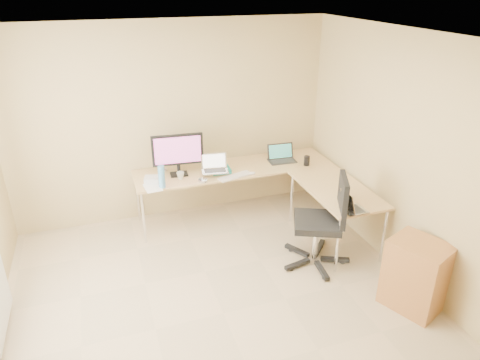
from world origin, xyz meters
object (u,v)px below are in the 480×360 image
object	(u,v)px
mug	(180,175)
water_bottle	(162,177)
desk_return	(334,215)
laptop_return	(355,203)
laptop_black	(282,153)
monitor	(178,155)
office_chair	(317,225)
desk_main	(234,192)
desk_fan	(163,162)
laptop_center	(215,164)
keyboard	(235,176)
cabinet	(416,276)

from	to	relation	value
mug	water_bottle	bearing A→B (deg)	-146.85
desk_return	laptop_return	bearing A→B (deg)	-101.27
desk_return	mug	xyz separation A→B (m)	(-1.73, 0.87, 0.41)
laptop_black	monitor	bearing A→B (deg)	-176.81
laptop_black	office_chair	xyz separation A→B (m)	(-0.15, -1.34, -0.35)
monitor	office_chair	distance (m)	1.93
desk_main	desk_fan	xyz separation A→B (m)	(-0.91, 0.20, 0.49)
desk_main	monitor	world-z (taller)	monitor
mug	office_chair	xyz separation A→B (m)	(1.29, -1.22, -0.28)
desk_fan	desk_return	bearing A→B (deg)	-51.89
desk_fan	laptop_return	bearing A→B (deg)	-64.03
desk_fan	laptop_return	size ratio (longest dim) A/B	0.84
monitor	laptop_black	size ratio (longest dim) A/B	1.75
laptop_black	water_bottle	xyz separation A→B (m)	(-1.70, -0.29, 0.02)
desk_main	mug	xyz separation A→B (m)	(-0.75, -0.13, 0.41)
laptop_center	laptop_return	size ratio (longest dim) A/B	1.13
desk_main	office_chair	size ratio (longest dim) A/B	2.40
desk_return	desk_fan	size ratio (longest dim) A/B	5.32
laptop_black	desk_fan	xyz separation A→B (m)	(-1.60, 0.21, 0.01)
monitor	desk_main	bearing A→B (deg)	4.50
desk_main	keyboard	world-z (taller)	keyboard
laptop_return	laptop_center	bearing A→B (deg)	38.52
keyboard	mug	world-z (taller)	mug
laptop_black	laptop_return	world-z (taller)	laptop_black
keyboard	laptop_return	size ratio (longest dim) A/B	1.54
desk_main	mug	world-z (taller)	mug
laptop_black	water_bottle	bearing A→B (deg)	-166.73
desk_main	desk_fan	size ratio (longest dim) A/B	10.85
office_chair	cabinet	world-z (taller)	office_chair
desk_return	laptop_center	distance (m)	1.63
laptop_return	cabinet	size ratio (longest dim) A/B	0.39
office_chair	mug	bearing A→B (deg)	161.15
mug	desk_fan	distance (m)	0.37
monitor	keyboard	size ratio (longest dim) A/B	1.44
laptop_center	laptop_return	distance (m)	1.82
laptop_center	mug	size ratio (longest dim) A/B	3.35
laptop_center	laptop_black	xyz separation A→B (m)	(1.00, 0.15, -0.05)
desk_return	laptop_center	xyz separation A→B (m)	(-1.29, 0.84, 0.53)
laptop_black	cabinet	world-z (taller)	laptop_black
water_bottle	monitor	bearing A→B (deg)	48.39
mug	laptop_black	bearing A→B (deg)	4.72
desk_main	desk_return	size ratio (longest dim) A/B	2.04
keyboard	water_bottle	bearing A→B (deg)	163.47
water_bottle	office_chair	size ratio (longest dim) A/B	0.25
desk_return	water_bottle	size ratio (longest dim) A/B	4.67
monitor	cabinet	size ratio (longest dim) A/B	0.87
monitor	laptop_return	xyz separation A→B (m)	(1.61, -1.55, -0.18)
desk_fan	laptop_return	distance (m)	2.50
monitor	keyboard	bearing A→B (deg)	-19.75
mug	water_bottle	distance (m)	0.32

